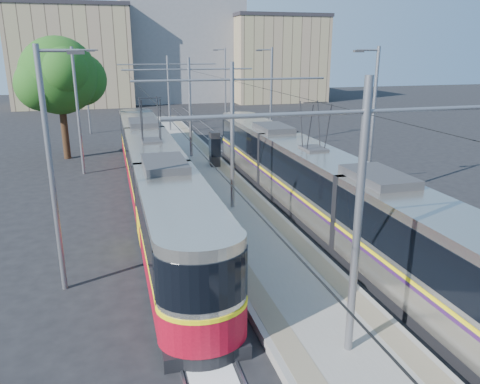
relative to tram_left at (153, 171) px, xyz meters
name	(u,v)px	position (x,y,z in m)	size (l,w,h in m)	color
ground	(291,287)	(3.60, -10.67, -1.71)	(160.00, 160.00, 0.00)	black
platform	(199,168)	(3.60, 6.33, -1.56)	(4.00, 50.00, 0.30)	gray
tactile_strip_left	(178,167)	(2.15, 6.33, -1.40)	(0.70, 50.00, 0.01)	gray
tactile_strip_right	(220,164)	(5.05, 6.33, -1.40)	(0.70, 50.00, 0.01)	gray
rails	(199,170)	(3.60, 6.33, -1.69)	(8.71, 70.00, 0.03)	gray
track_arrow	(206,358)	(0.00, -13.67, -1.70)	(1.20, 5.00, 0.01)	silver
tram_left	(153,171)	(0.00, 0.00, 0.00)	(2.43, 28.48, 5.50)	black
tram_right	(312,179)	(7.20, -4.06, 0.15)	(2.43, 28.40, 5.50)	black
catenary	(206,107)	(3.60, 3.49, 2.81)	(9.20, 70.00, 7.00)	gray
street_lamps	(188,101)	(3.60, 10.33, 2.47)	(15.18, 38.22, 8.00)	gray
shelter	(215,148)	(4.63, 6.04, -0.20)	(0.69, 1.07, 2.30)	black
tree	(64,77)	(-4.90, 12.63, 4.23)	(6.04, 5.58, 8.78)	#382314
building_left	(73,56)	(-6.40, 49.33, 5.24)	(16.32, 12.24, 13.88)	gray
building_centre	(180,46)	(9.60, 53.33, 6.59)	(18.36, 14.28, 16.58)	gray
building_right	(276,59)	(23.60, 47.33, 4.75)	(14.28, 10.20, 12.89)	gray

